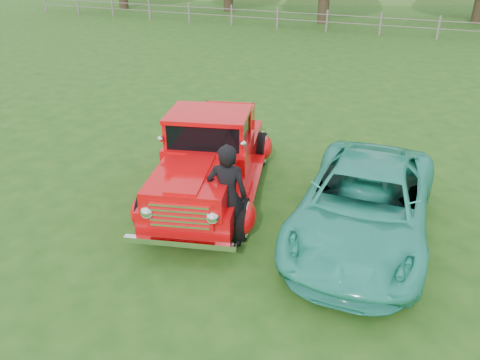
% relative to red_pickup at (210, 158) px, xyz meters
% --- Properties ---
extents(ground, '(140.00, 140.00, 0.00)m').
position_rel_red_pickup_xyz_m(ground, '(0.33, -1.91, -0.80)').
color(ground, '#1D4A13').
rests_on(ground, ground).
extents(distant_hills, '(116.00, 60.00, 18.00)m').
position_rel_red_pickup_xyz_m(distant_hills, '(-3.76, 57.55, -5.34)').
color(distant_hills, '#355B21').
rests_on(distant_hills, ground).
extents(fence_line, '(48.00, 0.12, 1.20)m').
position_rel_red_pickup_xyz_m(fence_line, '(0.33, 20.09, -0.19)').
color(fence_line, slate).
rests_on(fence_line, ground).
extents(red_pickup, '(3.13, 5.26, 1.78)m').
position_rel_red_pickup_xyz_m(red_pickup, '(0.00, 0.00, 0.00)').
color(red_pickup, black).
rests_on(red_pickup, ground).
extents(teal_sedan, '(2.28, 4.69, 1.29)m').
position_rel_red_pickup_xyz_m(teal_sedan, '(3.11, -0.34, -0.15)').
color(teal_sedan, teal).
rests_on(teal_sedan, ground).
extents(man, '(0.76, 0.60, 1.84)m').
position_rel_red_pickup_xyz_m(man, '(1.06, -1.48, 0.12)').
color(man, black).
rests_on(man, ground).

